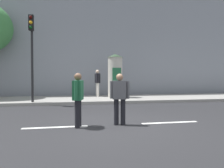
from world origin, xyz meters
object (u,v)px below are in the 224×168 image
pedestrian_near_pole (78,96)px  pedestrian_in_red_top (97,81)px  poster_column (115,75)px  pedestrian_tallest (120,95)px  traffic_light (32,44)px

pedestrian_near_pole → pedestrian_in_red_top: size_ratio=0.89×
poster_column → pedestrian_tallest: size_ratio=1.77×
traffic_light → poster_column: traffic_light is taller
pedestrian_tallest → poster_column: bearing=79.3°
pedestrian_tallest → pedestrian_in_red_top: (0.36, 7.97, 0.30)m
poster_column → pedestrian_near_pole: poster_column is taller
pedestrian_tallest → pedestrian_in_red_top: size_ratio=0.88×
poster_column → pedestrian_near_pole: 7.72m
poster_column → pedestrian_near_pole: size_ratio=1.76×
traffic_light → pedestrian_tallest: (3.24, -5.27, -2.16)m
traffic_light → pedestrian_tallest: size_ratio=2.84×
traffic_light → pedestrian_in_red_top: 4.88m
poster_column → pedestrian_tallest: bearing=-100.7°
poster_column → pedestrian_tallest: (-1.36, -7.19, -0.64)m
pedestrian_tallest → pedestrian_in_red_top: 7.98m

